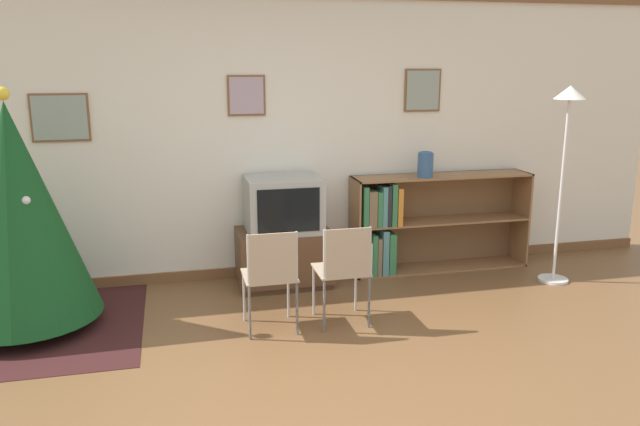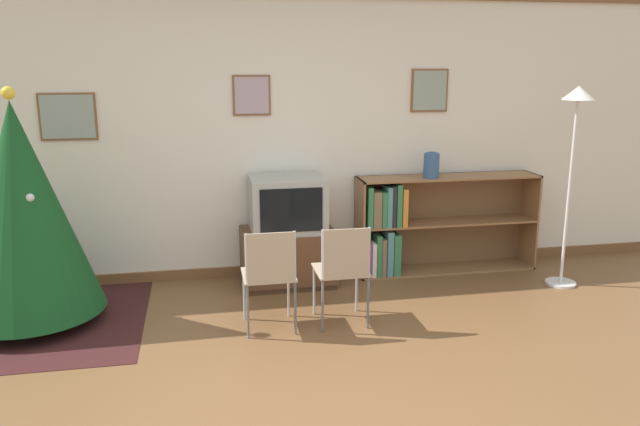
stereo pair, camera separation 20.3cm
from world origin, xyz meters
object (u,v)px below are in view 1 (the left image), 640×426
at_px(folding_chair_left, 271,274).
at_px(bookshelf, 410,225).
at_px(standing_lamp, 566,133).
at_px(vase, 425,164).
at_px(christmas_tree, 16,213).
at_px(folding_chair_right, 344,268).
at_px(television, 283,204).
at_px(tv_console, 284,257).

relative_size(folding_chair_left, bookshelf, 0.46).
bearing_deg(standing_lamp, vase, 152.97).
bearing_deg(folding_chair_left, christmas_tree, 163.96).
distance_m(folding_chair_right, bookshelf, 1.53).
bearing_deg(standing_lamp, christmas_tree, 179.97).
bearing_deg(folding_chair_left, folding_chair_right, 0.00).
bearing_deg(television, folding_chair_left, -105.42).
bearing_deg(folding_chair_right, christmas_tree, 167.63).
xyz_separation_m(vase, standing_lamp, (1.11, -0.57, 0.33)).
relative_size(christmas_tree, folding_chair_left, 2.26).
xyz_separation_m(tv_console, television, (-0.00, -0.00, 0.51)).
distance_m(christmas_tree, vase, 3.57).
distance_m(folding_chair_left, standing_lamp, 2.99).
height_order(tv_console, television, television).
xyz_separation_m(tv_console, folding_chair_right, (0.29, -1.04, 0.21)).
xyz_separation_m(television, bookshelf, (1.29, 0.11, -0.31)).
height_order(tv_console, folding_chair_right, folding_chair_right).
bearing_deg(vase, folding_chair_left, -147.02).
xyz_separation_m(tv_console, standing_lamp, (2.51, -0.51, 1.14)).
bearing_deg(bookshelf, vase, -27.13).
bearing_deg(standing_lamp, folding_chair_left, -169.33).
bearing_deg(tv_console, christmas_tree, -166.51).
xyz_separation_m(tv_console, bookshelf, (1.29, 0.11, 0.20)).
xyz_separation_m(christmas_tree, television, (2.13, 0.51, -0.16)).
bearing_deg(folding_chair_left, tv_console, 74.62).
bearing_deg(vase, standing_lamp, -27.03).
xyz_separation_m(television, vase, (1.40, 0.06, 0.31)).
bearing_deg(tv_console, bookshelf, 4.89).
bearing_deg(folding_chair_right, vase, 44.49).
bearing_deg(television, bookshelf, 5.01).
relative_size(folding_chair_left, standing_lamp, 0.45).
height_order(christmas_tree, television, christmas_tree).
bearing_deg(bookshelf, standing_lamp, -27.04).
height_order(bookshelf, vase, vase).
distance_m(television, standing_lamp, 2.64).
xyz_separation_m(christmas_tree, vase, (3.53, 0.56, 0.15)).
relative_size(bookshelf, vase, 7.34).
xyz_separation_m(folding_chair_left, standing_lamp, (2.80, 0.53, 0.93)).
height_order(tv_console, vase, vase).
xyz_separation_m(tv_console, folding_chair_left, (-0.29, -1.04, 0.21)).
bearing_deg(bookshelf, folding_chair_left, -143.87).
bearing_deg(standing_lamp, folding_chair_right, -166.67).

